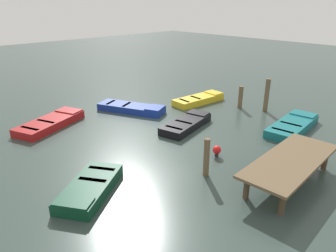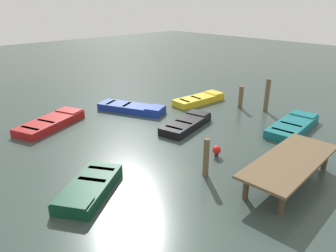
# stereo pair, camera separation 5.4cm
# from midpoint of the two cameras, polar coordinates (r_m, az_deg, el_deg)

# --- Properties ---
(ground_plane) EXTENTS (80.00, 80.00, 0.00)m
(ground_plane) POSITION_cam_midpoint_polar(r_m,az_deg,el_deg) (15.56, 0.10, -1.19)
(ground_plane) COLOR #33423D
(dock_segment) EXTENTS (4.77, 1.98, 0.95)m
(dock_segment) POSITION_cam_midpoint_polar(r_m,az_deg,el_deg) (11.87, 21.61, -6.21)
(dock_segment) COLOR brown
(dock_segment) RESTS_ON ground_plane
(rowboat_blue) EXTENTS (2.73, 4.14, 0.46)m
(rowboat_blue) POSITION_cam_midpoint_polar(r_m,az_deg,el_deg) (18.59, -6.55, 3.31)
(rowboat_blue) COLOR navy
(rowboat_blue) RESTS_ON ground_plane
(rowboat_dark_green) EXTENTS (3.13, 2.69, 0.46)m
(rowboat_dark_green) POSITION_cam_midpoint_polar(r_m,az_deg,el_deg) (11.11, -14.09, -10.91)
(rowboat_dark_green) COLOR #0C3823
(rowboat_dark_green) RESTS_ON ground_plane
(rowboat_teal) EXTENTS (4.05, 1.75, 0.46)m
(rowboat_teal) POSITION_cam_midpoint_polar(r_m,az_deg,el_deg) (17.08, 21.99, 0.07)
(rowboat_teal) COLOR #14666B
(rowboat_teal) RESTS_ON ground_plane
(rowboat_red) EXTENTS (4.03, 2.73, 0.46)m
(rowboat_red) POSITION_cam_midpoint_polar(r_m,az_deg,el_deg) (17.37, -20.59, 0.64)
(rowboat_red) COLOR maroon
(rowboat_red) RESTS_ON ground_plane
(rowboat_black) EXTENTS (3.52, 1.93, 0.46)m
(rowboat_black) POSITION_cam_midpoint_polar(r_m,az_deg,el_deg) (16.12, 3.47, 0.45)
(rowboat_black) COLOR black
(rowboat_black) RESTS_ON ground_plane
(rowboat_yellow) EXTENTS (3.65, 1.46, 0.46)m
(rowboat_yellow) POSITION_cam_midpoint_polar(r_m,az_deg,el_deg) (20.20, 5.80, 4.87)
(rowboat_yellow) COLOR gold
(rowboat_yellow) RESTS_ON ground_plane
(mooring_piling_mid_right) EXTENTS (0.27, 0.27, 1.96)m
(mooring_piling_mid_right) POSITION_cam_midpoint_polar(r_m,az_deg,el_deg) (19.19, 17.76, 5.37)
(mooring_piling_mid_right) COLOR brown
(mooring_piling_mid_right) RESTS_ON ground_plane
(mooring_piling_far_left) EXTENTS (0.27, 0.27, 1.35)m
(mooring_piling_far_left) POSITION_cam_midpoint_polar(r_m,az_deg,el_deg) (19.48, 13.27, 5.15)
(mooring_piling_far_left) COLOR brown
(mooring_piling_far_left) RESTS_ON ground_plane
(mooring_piling_near_left) EXTENTS (0.22, 0.22, 1.50)m
(mooring_piling_near_left) POSITION_cam_midpoint_polar(r_m,az_deg,el_deg) (11.63, 7.12, -5.74)
(mooring_piling_near_left) COLOR brown
(mooring_piling_near_left) RESTS_ON ground_plane
(marker_buoy) EXTENTS (0.36, 0.36, 0.48)m
(marker_buoy) POSITION_cam_midpoint_polar(r_m,az_deg,el_deg) (13.28, 9.01, -4.41)
(marker_buoy) COLOR #262626
(marker_buoy) RESTS_ON ground_plane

